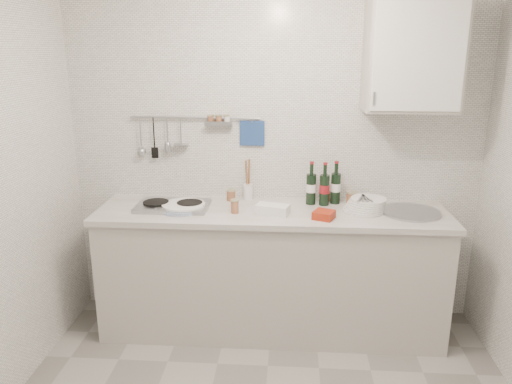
% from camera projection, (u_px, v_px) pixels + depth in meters
% --- Properties ---
extents(back_wall, '(3.00, 0.02, 2.50)m').
position_uv_depth(back_wall, '(274.00, 155.00, 3.67)').
color(back_wall, silver).
rests_on(back_wall, floor).
extents(counter, '(2.44, 0.64, 0.96)m').
position_uv_depth(counter, '(272.00, 274.00, 3.61)').
color(counter, '#AFABA2').
rests_on(counter, floor).
extents(wall_rail, '(0.98, 0.09, 0.34)m').
position_uv_depth(wall_rail, '(192.00, 131.00, 3.63)').
color(wall_rail, '#93969B').
rests_on(wall_rail, back_wall).
extents(wall_cabinet, '(0.60, 0.38, 0.70)m').
position_uv_depth(wall_cabinet, '(413.00, 57.00, 3.24)').
color(wall_cabinet, '#AFABA2').
rests_on(wall_cabinet, back_wall).
extents(plate_stack_hob, '(0.32, 0.32, 0.04)m').
position_uv_depth(plate_stack_hob, '(183.00, 207.00, 3.47)').
color(plate_stack_hob, '#5273BA').
rests_on(plate_stack_hob, counter).
extents(plate_stack_sink, '(0.30, 0.29, 0.10)m').
position_uv_depth(plate_stack_sink, '(366.00, 205.00, 3.44)').
color(plate_stack_sink, white).
rests_on(plate_stack_sink, counter).
extents(wine_bottles, '(0.25, 0.12, 0.31)m').
position_uv_depth(wine_bottles, '(324.00, 183.00, 3.56)').
color(wine_bottles, black).
rests_on(wine_bottles, counter).
extents(butter_dish, '(0.24, 0.17, 0.07)m').
position_uv_depth(butter_dish, '(273.00, 209.00, 3.38)').
color(butter_dish, white).
rests_on(butter_dish, counter).
extents(strawberry_punnet, '(0.17, 0.17, 0.05)m').
position_uv_depth(strawberry_punnet, '(324.00, 215.00, 3.29)').
color(strawberry_punnet, '#AD2E13').
rests_on(strawberry_punnet, counter).
extents(utensil_crock, '(0.07, 0.07, 0.31)m').
position_uv_depth(utensil_crock, '(248.00, 190.00, 3.70)').
color(utensil_crock, white).
rests_on(utensil_crock, counter).
extents(jar_a, '(0.07, 0.07, 0.08)m').
position_uv_depth(jar_a, '(231.00, 195.00, 3.68)').
color(jar_a, brown).
rests_on(jar_a, counter).
extents(jar_b, '(0.06, 0.06, 0.07)m').
position_uv_depth(jar_b, '(331.00, 196.00, 3.67)').
color(jar_b, brown).
rests_on(jar_b, counter).
extents(jar_c, '(0.07, 0.07, 0.10)m').
position_uv_depth(jar_c, '(351.00, 198.00, 3.57)').
color(jar_c, brown).
rests_on(jar_c, counter).
extents(jar_d, '(0.06, 0.06, 0.10)m').
position_uv_depth(jar_d, '(235.00, 206.00, 3.40)').
color(jar_d, brown).
rests_on(jar_d, counter).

